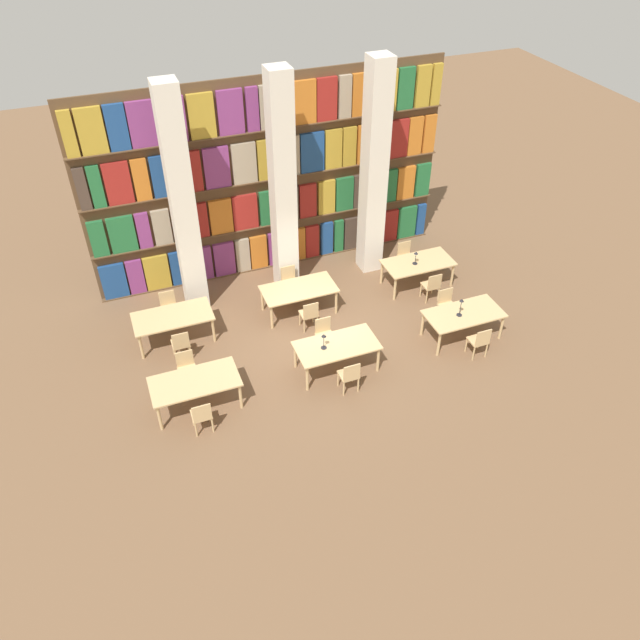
% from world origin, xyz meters
% --- Properties ---
extents(ground_plane, '(40.00, 40.00, 0.00)m').
position_xyz_m(ground_plane, '(0.00, 0.00, 0.00)').
color(ground_plane, brown).
extents(bookshelf_bank, '(9.98, 0.35, 5.50)m').
position_xyz_m(bookshelf_bank, '(0.02, 3.65, 2.67)').
color(bookshelf_bank, brown).
rests_on(bookshelf_bank, ground_plane).
extents(pillar_left, '(0.58, 0.58, 6.00)m').
position_xyz_m(pillar_left, '(-2.56, 2.54, 3.00)').
color(pillar_left, silver).
rests_on(pillar_left, ground_plane).
extents(pillar_center, '(0.58, 0.58, 6.00)m').
position_xyz_m(pillar_center, '(0.00, 2.54, 3.00)').
color(pillar_center, silver).
rests_on(pillar_center, ground_plane).
extents(pillar_right, '(0.58, 0.58, 6.00)m').
position_xyz_m(pillar_right, '(2.56, 2.54, 3.00)').
color(pillar_right, silver).
rests_on(pillar_right, ground_plane).
extents(reading_table_0, '(1.95, 1.00, 0.76)m').
position_xyz_m(reading_table_0, '(-3.36, -1.21, 0.68)').
color(reading_table_0, tan).
rests_on(reading_table_0, ground_plane).
extents(chair_0, '(0.42, 0.40, 0.88)m').
position_xyz_m(chair_0, '(-3.40, -1.99, 0.48)').
color(chair_0, tan).
rests_on(chair_0, ground_plane).
extents(chair_1, '(0.42, 0.40, 0.88)m').
position_xyz_m(chair_1, '(-3.40, -0.43, 0.48)').
color(chair_1, tan).
rests_on(chair_1, ground_plane).
extents(reading_table_1, '(1.95, 1.00, 0.76)m').
position_xyz_m(reading_table_1, '(0.00, -1.21, 0.68)').
color(reading_table_1, tan).
rests_on(reading_table_1, ground_plane).
extents(chair_2, '(0.42, 0.40, 0.88)m').
position_xyz_m(chair_2, '(0.00, -1.99, 0.48)').
color(chair_2, tan).
rests_on(chair_2, ground_plane).
extents(chair_3, '(0.42, 0.40, 0.88)m').
position_xyz_m(chair_3, '(0.00, -0.43, 0.48)').
color(chair_3, tan).
rests_on(chair_3, ground_plane).
extents(desk_lamp_0, '(0.14, 0.14, 0.42)m').
position_xyz_m(desk_lamp_0, '(-0.32, -1.21, 1.04)').
color(desk_lamp_0, '#232328').
rests_on(desk_lamp_0, reading_table_1).
extents(reading_table_2, '(1.95, 1.00, 0.76)m').
position_xyz_m(reading_table_2, '(3.41, -1.24, 0.68)').
color(reading_table_2, tan).
rests_on(reading_table_2, ground_plane).
extents(chair_4, '(0.42, 0.40, 0.88)m').
position_xyz_m(chair_4, '(3.41, -2.02, 0.48)').
color(chair_4, tan).
rests_on(chair_4, ground_plane).
extents(chair_5, '(0.42, 0.40, 0.88)m').
position_xyz_m(chair_5, '(3.41, -0.46, 0.48)').
color(chair_5, tan).
rests_on(chair_5, ground_plane).
extents(desk_lamp_1, '(0.14, 0.14, 0.50)m').
position_xyz_m(desk_lamp_1, '(3.25, -1.27, 1.10)').
color(desk_lamp_1, '#232328').
rests_on(desk_lamp_1, reading_table_2).
extents(reading_table_3, '(1.95, 1.00, 0.76)m').
position_xyz_m(reading_table_3, '(-3.38, 1.25, 0.68)').
color(reading_table_3, tan).
rests_on(reading_table_3, ground_plane).
extents(chair_6, '(0.42, 0.40, 0.88)m').
position_xyz_m(chair_6, '(-3.36, 0.47, 0.48)').
color(chair_6, tan).
rests_on(chair_6, ground_plane).
extents(chair_7, '(0.42, 0.40, 0.88)m').
position_xyz_m(chair_7, '(-3.36, 2.03, 0.48)').
color(chair_7, tan).
rests_on(chair_7, ground_plane).
extents(reading_table_4, '(1.95, 1.00, 0.76)m').
position_xyz_m(reading_table_4, '(-0.08, 1.22, 0.68)').
color(reading_table_4, tan).
rests_on(reading_table_4, ground_plane).
extents(chair_8, '(0.42, 0.40, 0.88)m').
position_xyz_m(chair_8, '(-0.08, 0.44, 0.48)').
color(chair_8, tan).
rests_on(chair_8, ground_plane).
extents(chair_9, '(0.42, 0.40, 0.88)m').
position_xyz_m(chair_9, '(-0.08, 2.00, 0.48)').
color(chair_9, tan).
rests_on(chair_9, ground_plane).
extents(reading_table_5, '(1.95, 1.00, 0.76)m').
position_xyz_m(reading_table_5, '(3.43, 1.20, 0.68)').
color(reading_table_5, tan).
rests_on(reading_table_5, ground_plane).
extents(chair_10, '(0.42, 0.40, 0.88)m').
position_xyz_m(chair_10, '(3.45, 0.42, 0.48)').
color(chair_10, tan).
rests_on(chair_10, ground_plane).
extents(chair_11, '(0.42, 0.40, 0.88)m').
position_xyz_m(chair_11, '(3.45, 1.99, 0.48)').
color(chair_11, tan).
rests_on(chair_11, ground_plane).
extents(desk_lamp_2, '(0.14, 0.14, 0.39)m').
position_xyz_m(desk_lamp_2, '(3.30, 1.16, 1.02)').
color(desk_lamp_2, '#232328').
rests_on(desk_lamp_2, reading_table_5).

